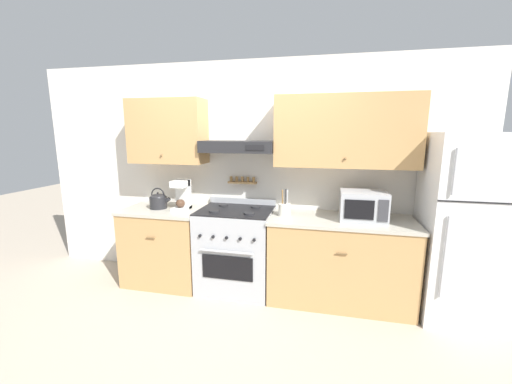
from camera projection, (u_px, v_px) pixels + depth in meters
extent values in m
plane|color=#B2A38E|center=(227.00, 303.00, 3.28)|extent=(16.00, 16.00, 0.00)
cube|color=silver|center=(244.00, 174.00, 3.72)|extent=(5.20, 0.08, 2.55)
cube|color=tan|center=(168.00, 131.00, 3.62)|extent=(0.88, 0.33, 0.73)
sphere|color=brown|center=(161.00, 155.00, 3.50)|extent=(0.02, 0.02, 0.02)
cube|color=tan|center=(346.00, 131.00, 3.19)|extent=(1.43, 0.33, 0.73)
sphere|color=brown|center=(345.00, 159.00, 3.07)|extent=(0.02, 0.02, 0.02)
cube|color=#232326|center=(238.00, 147.00, 3.45)|extent=(0.82, 0.37, 0.13)
cube|color=black|center=(255.00, 148.00, 3.22)|extent=(0.20, 0.01, 0.06)
cube|color=tan|center=(242.00, 183.00, 3.67)|extent=(0.34, 0.07, 0.02)
cylinder|color=olive|center=(231.00, 179.00, 3.69)|extent=(0.03, 0.03, 0.06)
cylinder|color=olive|center=(237.00, 179.00, 3.67)|extent=(0.03, 0.03, 0.06)
cylinder|color=olive|center=(242.00, 179.00, 3.66)|extent=(0.03, 0.03, 0.06)
cylinder|color=olive|center=(248.00, 179.00, 3.64)|extent=(0.03, 0.03, 0.06)
cylinder|color=olive|center=(254.00, 180.00, 3.63)|extent=(0.03, 0.03, 0.06)
cube|color=tan|center=(167.00, 246.00, 3.72)|extent=(0.88, 0.65, 0.86)
cube|color=#B7B2A3|center=(165.00, 209.00, 3.64)|extent=(0.91, 0.68, 0.03)
cylinder|color=brown|center=(150.00, 238.00, 3.36)|extent=(0.10, 0.01, 0.01)
cube|color=tan|center=(339.00, 261.00, 3.29)|extent=(1.43, 0.65, 0.86)
cube|color=#B7B2A3|center=(342.00, 220.00, 3.20)|extent=(1.45, 0.68, 0.03)
cylinder|color=brown|center=(342.00, 254.00, 2.92)|extent=(0.10, 0.01, 0.01)
cube|color=#ADAFB5|center=(236.00, 250.00, 3.53)|extent=(0.80, 0.63, 0.91)
cube|color=black|center=(227.00, 268.00, 3.23)|extent=(0.54, 0.01, 0.26)
cylinder|color=#ADAFB5|center=(226.00, 252.00, 3.18)|extent=(0.56, 0.02, 0.02)
cube|color=black|center=(236.00, 210.00, 3.44)|extent=(0.80, 0.63, 0.01)
cylinder|color=#232326|center=(214.00, 211.00, 3.33)|extent=(0.11, 0.11, 0.02)
cylinder|color=#232326|center=(249.00, 213.00, 3.25)|extent=(0.11, 0.11, 0.02)
cylinder|color=#232326|center=(223.00, 205.00, 3.63)|extent=(0.11, 0.11, 0.02)
cylinder|color=#232326|center=(256.00, 207.00, 3.54)|extent=(0.11, 0.11, 0.02)
cylinder|color=black|center=(200.00, 236.00, 3.23)|extent=(0.03, 0.02, 0.03)
cylinder|color=black|center=(213.00, 237.00, 3.19)|extent=(0.03, 0.02, 0.03)
cylinder|color=black|center=(226.00, 238.00, 3.16)|extent=(0.03, 0.02, 0.03)
cylinder|color=black|center=(240.00, 239.00, 3.13)|extent=(0.03, 0.02, 0.03)
cylinder|color=black|center=(254.00, 240.00, 3.10)|extent=(0.03, 0.02, 0.03)
cube|color=#ADAFB5|center=(243.00, 201.00, 3.72)|extent=(0.80, 0.04, 0.07)
cube|color=white|center=(469.00, 228.00, 2.93)|extent=(0.80, 0.68, 1.76)
cube|color=black|center=(492.00, 203.00, 2.54)|extent=(0.80, 0.01, 0.01)
cylinder|color=#ADAFB5|center=(455.00, 172.00, 2.54)|extent=(0.02, 0.02, 0.39)
cylinder|color=#ADAFB5|center=(444.00, 258.00, 2.68)|extent=(0.02, 0.02, 0.74)
cylinder|color=#232326|center=(158.00, 203.00, 3.61)|extent=(0.20, 0.20, 0.13)
ellipsoid|color=#232326|center=(158.00, 197.00, 3.60)|extent=(0.18, 0.18, 0.08)
sphere|color=black|center=(158.00, 193.00, 3.59)|extent=(0.02, 0.02, 0.02)
cylinder|color=#232326|center=(166.00, 201.00, 3.59)|extent=(0.12, 0.04, 0.10)
torus|color=black|center=(158.00, 195.00, 3.60)|extent=(0.17, 0.01, 0.17)
cube|color=white|center=(181.00, 208.00, 3.56)|extent=(0.16, 0.22, 0.03)
cube|color=white|center=(184.00, 194.00, 3.60)|extent=(0.16, 0.08, 0.33)
cube|color=white|center=(180.00, 184.00, 3.50)|extent=(0.16, 0.18, 0.07)
ellipsoid|color=#4C3323|center=(180.00, 203.00, 3.53)|extent=(0.10, 0.10, 0.09)
cube|color=#ADAFB5|center=(363.00, 206.00, 3.13)|extent=(0.45, 0.35, 0.29)
cube|color=black|center=(359.00, 210.00, 2.97)|extent=(0.27, 0.01, 0.19)
cube|color=#38383D|center=(383.00, 211.00, 2.92)|extent=(0.09, 0.01, 0.21)
cylinder|color=silver|center=(285.00, 210.00, 3.29)|extent=(0.13, 0.13, 0.13)
cylinder|color=olive|center=(283.00, 197.00, 3.26)|extent=(0.01, 0.05, 0.16)
cylinder|color=#28282B|center=(285.00, 197.00, 3.27)|extent=(0.01, 0.04, 0.16)
cylinder|color=#B2B2B7|center=(287.00, 197.00, 3.27)|extent=(0.01, 0.03, 0.16)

